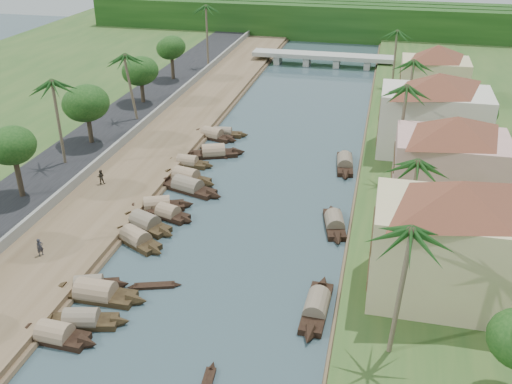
% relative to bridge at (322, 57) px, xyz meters
% --- Properties ---
extents(ground, '(220.00, 220.00, 0.00)m').
position_rel_bridge_xyz_m(ground, '(-0.00, -72.00, -1.72)').
color(ground, '#33474D').
rests_on(ground, ground).
extents(left_bank, '(10.00, 180.00, 0.80)m').
position_rel_bridge_xyz_m(left_bank, '(-16.00, -52.00, -1.32)').
color(left_bank, brown).
rests_on(left_bank, ground).
extents(right_bank, '(16.00, 180.00, 1.20)m').
position_rel_bridge_xyz_m(right_bank, '(19.00, -52.00, -1.12)').
color(right_bank, '#294B1E').
rests_on(right_bank, ground).
extents(road, '(8.00, 180.00, 1.40)m').
position_rel_bridge_xyz_m(road, '(-24.50, -52.00, -1.02)').
color(road, black).
rests_on(road, ground).
extents(retaining_wall, '(0.40, 180.00, 1.10)m').
position_rel_bridge_xyz_m(retaining_wall, '(-20.20, -52.00, -0.37)').
color(retaining_wall, slate).
rests_on(retaining_wall, left_bank).
extents(treeline, '(120.00, 14.00, 8.00)m').
position_rel_bridge_xyz_m(treeline, '(-0.00, 28.00, 2.28)').
color(treeline, '#11340E').
rests_on(treeline, ground).
extents(bridge, '(28.00, 4.00, 2.40)m').
position_rel_bridge_xyz_m(bridge, '(0.00, 0.00, 0.00)').
color(bridge, '#9C9D93').
rests_on(bridge, ground).
extents(building_near, '(14.85, 14.85, 10.20)m').
position_rel_bridge_xyz_m(building_near, '(18.99, -74.00, 4.66)').
color(building_near, '#C4B983').
rests_on(building_near, right_bank).
extents(building_mid, '(14.11, 14.11, 9.70)m').
position_rel_bridge_xyz_m(building_mid, '(19.99, -58.00, 4.41)').
color(building_mid, tan).
rests_on(building_mid, right_bank).
extents(building_far, '(15.59, 15.59, 10.20)m').
position_rel_bridge_xyz_m(building_far, '(18.99, -44.00, 4.66)').
color(building_far, beige).
rests_on(building_far, right_bank).
extents(building_distant, '(12.62, 12.62, 9.20)m').
position_rel_bridge_xyz_m(building_distant, '(19.99, -24.00, 4.16)').
color(building_distant, '#C4B983').
rests_on(building_distant, right_bank).
extents(sampan_0, '(7.91, 3.27, 2.07)m').
position_rel_bridge_xyz_m(sampan_0, '(-8.49, -82.76, -1.31)').
color(sampan_0, black).
rests_on(sampan_0, ground).
extents(sampan_1, '(7.36, 2.10, 2.18)m').
position_rel_bridge_xyz_m(sampan_1, '(-9.63, -84.75, -1.31)').
color(sampan_1, black).
rests_on(sampan_1, ground).
extents(sampan_2, '(9.41, 2.21, 2.44)m').
position_rel_bridge_xyz_m(sampan_2, '(-9.01, -79.35, -1.30)').
color(sampan_2, black).
rests_on(sampan_2, ground).
extents(sampan_3, '(6.98, 3.65, 1.91)m').
position_rel_bridge_xyz_m(sampan_3, '(-10.10, -78.48, -1.32)').
color(sampan_3, black).
rests_on(sampan_3, ground).
extents(sampan_4, '(7.78, 5.23, 2.24)m').
position_rel_bridge_xyz_m(sampan_4, '(-9.27, -70.61, -1.31)').
color(sampan_4, black).
rests_on(sampan_4, ground).
extents(sampan_5, '(6.61, 3.39, 2.08)m').
position_rel_bridge_xyz_m(sampan_5, '(-8.02, -65.15, -1.31)').
color(sampan_5, black).
rests_on(sampan_5, ground).
extents(sampan_6, '(8.06, 4.81, 2.37)m').
position_rel_bridge_xyz_m(sampan_6, '(-9.56, -67.63, -1.30)').
color(sampan_6, black).
rests_on(sampan_6, ground).
extents(sampan_7, '(8.11, 4.55, 2.16)m').
position_rel_bridge_xyz_m(sampan_7, '(-9.78, -63.81, -1.31)').
color(sampan_7, black).
rests_on(sampan_7, ground).
extents(sampan_8, '(8.37, 3.86, 2.49)m').
position_rel_bridge_xyz_m(sampan_8, '(-9.05, -56.52, -1.30)').
color(sampan_8, black).
rests_on(sampan_8, ground).
extents(sampan_9, '(9.72, 4.69, 2.40)m').
position_rel_bridge_xyz_m(sampan_9, '(-8.05, -58.82, -1.30)').
color(sampan_9, black).
rests_on(sampan_9, ground).
extents(sampan_10, '(7.20, 1.86, 2.01)m').
position_rel_bridge_xyz_m(sampan_10, '(-10.35, -52.32, -1.31)').
color(sampan_10, black).
rests_on(sampan_10, ground).
extents(sampan_11, '(8.68, 4.96, 2.44)m').
position_rel_bridge_xyz_m(sampan_11, '(-8.05, -48.68, -1.30)').
color(sampan_11, black).
rests_on(sampan_11, ground).
extents(sampan_12, '(7.71, 2.23, 1.86)m').
position_rel_bridge_xyz_m(sampan_12, '(-8.84, -41.61, -1.32)').
color(sampan_12, black).
rests_on(sampan_12, ground).
extents(sampan_13, '(8.26, 3.99, 2.22)m').
position_rel_bridge_xyz_m(sampan_13, '(-9.97, -42.64, -1.31)').
color(sampan_13, black).
rests_on(sampan_13, ground).
extents(sampan_14, '(2.09, 9.07, 2.19)m').
position_rel_bridge_xyz_m(sampan_14, '(9.18, -76.98, -1.31)').
color(sampan_14, black).
rests_on(sampan_14, ground).
extents(sampan_15, '(3.27, 8.15, 2.15)m').
position_rel_bridge_xyz_m(sampan_15, '(9.18, -63.25, -1.31)').
color(sampan_15, black).
rests_on(sampan_15, ground).
extents(sampan_16, '(2.68, 9.25, 2.22)m').
position_rel_bridge_xyz_m(sampan_16, '(8.88, -48.09, -1.31)').
color(sampan_16, black).
rests_on(sampan_16, ground).
extents(canoe_1, '(4.77, 2.20, 0.77)m').
position_rel_bridge_xyz_m(canoe_1, '(-4.84, -76.90, -1.62)').
color(canoe_1, black).
rests_on(canoe_1, ground).
extents(canoe_2, '(5.12, 3.47, 0.80)m').
position_rel_bridge_xyz_m(canoe_2, '(-8.27, -47.97, -1.62)').
color(canoe_2, black).
rests_on(canoe_2, ground).
extents(palm_0, '(3.20, 3.20, 11.58)m').
position_rel_bridge_xyz_m(palm_0, '(15.00, -81.69, 9.27)').
color(palm_0, '#72634C').
rests_on(palm_0, ground).
extents(palm_1, '(3.20, 3.20, 9.94)m').
position_rel_bridge_xyz_m(palm_1, '(16.00, -67.10, 7.68)').
color(palm_1, '#72634C').
rests_on(palm_1, ground).
extents(palm_2, '(3.20, 3.20, 12.20)m').
position_rel_bridge_xyz_m(palm_2, '(15.00, -52.43, 9.87)').
color(palm_2, '#72634C').
rests_on(palm_2, ground).
extents(palm_3, '(3.20, 3.20, 10.74)m').
position_rel_bridge_xyz_m(palm_3, '(16.00, -35.03, 8.46)').
color(palm_3, '#72634C').
rests_on(palm_3, ground).
extents(palm_5, '(3.20, 3.20, 11.56)m').
position_rel_bridge_xyz_m(palm_5, '(-24.00, -57.66, 9.45)').
color(palm_5, '#72634C').
rests_on(palm_5, ground).
extents(palm_6, '(3.20, 3.20, 10.71)m').
position_rel_bridge_xyz_m(palm_6, '(-22.00, -41.31, 8.64)').
color(palm_6, '#72634C').
rests_on(palm_6, ground).
extents(palm_7, '(3.20, 3.20, 10.72)m').
position_rel_bridge_xyz_m(palm_7, '(14.00, -15.15, 8.43)').
color(palm_7, '#72634C').
rests_on(palm_7, ground).
extents(palm_8, '(3.20, 3.20, 12.64)m').
position_rel_bridge_xyz_m(palm_8, '(-20.50, -10.70, 10.49)').
color(palm_8, '#72634C').
rests_on(palm_8, ground).
extents(tree_2, '(4.71, 4.71, 7.74)m').
position_rel_bridge_xyz_m(tree_2, '(-24.00, -66.54, 5.38)').
color(tree_2, '#423225').
rests_on(tree_2, ground).
extents(tree_3, '(5.52, 5.52, 7.56)m').
position_rel_bridge_xyz_m(tree_3, '(-24.00, -50.91, 4.90)').
color(tree_3, '#423225').
rests_on(tree_3, ground).
extents(tree_4, '(5.12, 5.12, 7.03)m').
position_rel_bridge_xyz_m(tree_4, '(-24.00, -33.77, 4.54)').
color(tree_4, '#423225').
rests_on(tree_4, ground).
extents(tree_5, '(4.58, 4.58, 7.38)m').
position_rel_bridge_xyz_m(tree_5, '(-24.00, -20.32, 5.08)').
color(tree_5, '#423225').
rests_on(tree_5, ground).
extents(tree_6, '(4.16, 4.16, 7.18)m').
position_rel_bridge_xyz_m(tree_6, '(24.00, -43.76, 4.83)').
color(tree_6, '#423225').
rests_on(tree_6, ground).
extents(person_near, '(0.68, 0.74, 1.70)m').
position_rel_bridge_xyz_m(person_near, '(-16.25, -75.69, -0.07)').
color(person_near, '#2A2A32').
rests_on(person_near, left_bank).
extents(person_far, '(0.99, 0.87, 1.71)m').
position_rel_bridge_xyz_m(person_far, '(-17.67, -60.87, -0.07)').
color(person_far, '#302A21').
rests_on(person_far, left_bank).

